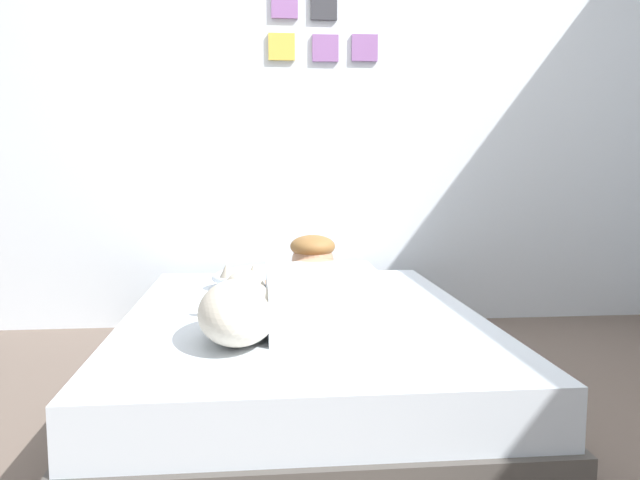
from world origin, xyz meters
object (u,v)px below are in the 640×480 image
object	(u,v)px
coffee_cup	(349,285)
bed	(302,352)
person_lying	(321,287)
cell_phone	(277,328)
pillow	(267,277)
dog	(239,308)

from	to	relation	value
coffee_cup	bed	bearing A→B (deg)	-124.79
person_lying	cell_phone	bearing A→B (deg)	-130.35
bed	coffee_cup	distance (m)	0.47
bed	pillow	world-z (taller)	pillow
bed	person_lying	bearing A→B (deg)	-36.27
dog	pillow	bearing A→B (deg)	82.96
pillow	coffee_cup	distance (m)	0.40
bed	dog	world-z (taller)	dog
person_lying	dog	world-z (taller)	person_lying
bed	cell_phone	bearing A→B (deg)	-112.47
person_lying	coffee_cup	xyz separation A→B (m)	(0.17, 0.40, -0.07)
coffee_cup	dog	bearing A→B (deg)	-123.66
dog	cell_phone	distance (m)	0.20
bed	cell_phone	xyz separation A→B (m)	(-0.11, -0.26, 0.17)
cell_phone	pillow	bearing A→B (deg)	91.88
bed	person_lying	distance (m)	0.29
bed	coffee_cup	xyz separation A→B (m)	(0.24, 0.35, 0.21)
bed	person_lying	xyz separation A→B (m)	(0.07, -0.05, 0.27)
bed	dog	bearing A→B (deg)	-122.58
pillow	person_lying	xyz separation A→B (m)	(0.20, -0.54, 0.05)
person_lying	dog	distance (m)	0.44
bed	person_lying	world-z (taller)	person_lying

